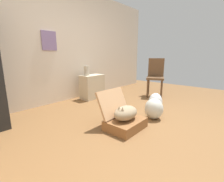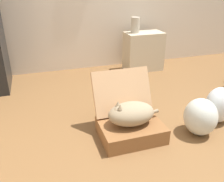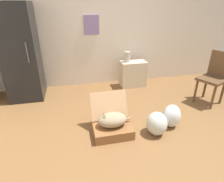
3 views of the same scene
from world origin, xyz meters
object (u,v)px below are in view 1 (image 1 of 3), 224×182
vase_tall (87,71)px  chair (155,76)px  side_table (92,87)px  suitcase_base (125,124)px  cat (125,113)px  plastic_bag_white (154,109)px  plastic_bag_clear (155,103)px

vase_tall → chair: bearing=-39.5°
side_table → chair: 1.65m
suitcase_base → vase_tall: vase_tall is taller
side_table → chair: chair is taller
suitcase_base → side_table: side_table is taller
cat → suitcase_base: bearing=-4.2°
suitcase_base → side_table: size_ratio=0.96×
cat → plastic_bag_white: bearing=-12.3°
suitcase_base → plastic_bag_clear: (0.93, -0.02, 0.11)m
cat → side_table: (0.87, 1.65, 0.04)m
suitcase_base → vase_tall: bearing=66.7°
vase_tall → suitcase_base: bearing=-113.3°
cat → chair: bearing=14.9°
cat → vase_tall: vase_tall is taller
plastic_bag_clear → chair: 1.33m
plastic_bag_white → side_table: side_table is taller
cat → vase_tall: (0.73, 1.68, 0.45)m
suitcase_base → plastic_bag_clear: 0.94m
suitcase_base → side_table: bearing=62.3°
suitcase_base → plastic_bag_white: plastic_bag_white is taller
side_table → vase_tall: 0.43m
suitcase_base → cat: cat is taller
cat → chair: chair is taller
cat → plastic_bag_clear: same height
vase_tall → plastic_bag_white: bearing=-93.0°
plastic_bag_white → chair: size_ratio=0.36×
plastic_bag_clear → side_table: bearing=92.2°
suitcase_base → plastic_bag_white: bearing=-12.4°
plastic_bag_white → cat: bearing=167.7°
plastic_bag_white → chair: (1.45, 0.69, 0.36)m
plastic_bag_clear → vase_tall: (-0.21, 1.69, 0.51)m
plastic_bag_clear → vase_tall: 1.78m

